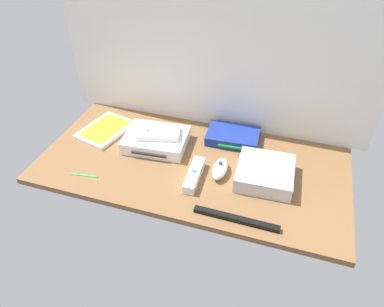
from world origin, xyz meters
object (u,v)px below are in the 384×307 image
Objects in this scene: network_router at (233,136)px; sensor_bar at (236,219)px; game_console at (156,140)px; remote_nunchuk at (220,169)px; stylus_pen at (84,175)px; mini_computer at (265,173)px; game_case at (105,130)px; remote_classic_pad at (158,133)px; remote_wand at (194,175)px.

network_router is 0.78× the size of sensor_bar.
sensor_bar is (33.72, -25.05, -1.50)cm from game_console.
remote_nunchuk is at bearing -93.35° from network_router.
network_router is 51.99cm from stylus_pen.
mini_computer is 60.02cm from game_case.
remote_classic_pad is at bearing 52.61° from stylus_pen.
remote_wand reaches higher than game_case.
mini_computer is 0.95× the size of network_router.
game_console is at bearing 178.62° from remote_classic_pad.
sensor_bar is (9.00, -17.36, -1.34)cm from remote_nunchuk.
mini_computer is 19.71cm from sensor_bar.
remote_classic_pad is at bearing -159.14° from network_router.
remote_nunchuk is at bearing 118.12° from sensor_bar.
network_router is (45.70, 8.96, 0.94)cm from game_case.
network_router is 26.34cm from remote_classic_pad.
remote_nunchuk is at bearing 30.69° from remote_wand.
remote_nunchuk is (45.66, -9.60, 1.28)cm from game_case.
game_console is 1.26× the size of mini_computer.
stylus_pen is (-15.78, -21.65, -1.85)cm from game_console.
remote_wand is 1.66× the size of stylus_pen.
game_case is 60.96cm from sensor_bar.
stylus_pen is at bearing -142.36° from remote_classic_pad.
network_router reaches higher than sensor_bar.
remote_classic_pad reaches higher than sensor_bar.
game_console is 38.98cm from mini_computer.
game_case is (-59.46, 7.95, -1.88)cm from mini_computer.
remote_wand is 21.31cm from remote_classic_pad.
mini_computer is at bearing -13.83° from game_console.
network_router is at bearing 70.16° from remote_wand.
remote_nunchuk is (24.71, -7.69, -0.16)cm from game_console.
remote_nunchuk is 25.27cm from remote_classic_pad.
remote_classic_pad is at bearing 170.54° from mini_computer.
remote_nunchuk is at bearing -22.20° from game_console.
remote_wand is 0.62× the size of sensor_bar.
network_router is (-13.75, 16.91, -0.94)cm from mini_computer.
remote_classic_pad is (-37.56, 6.26, 2.77)cm from mini_computer.
remote_classic_pad is at bearing 8.67° from game_console.
remote_wand is 8.45cm from remote_nunchuk.
mini_computer is 0.82× the size of game_case.
game_case is 46.68cm from remote_nunchuk.
game_case is 1.36× the size of remote_classic_pad.
stylus_pen is (-40.49, -13.97, -1.69)cm from remote_nunchuk.
stylus_pen is (-33.47, -9.30, -1.16)cm from remote_wand.
game_console is 21.59cm from remote_wand.
game_console is 1.40× the size of remote_classic_pad.
stylus_pen is (-40.53, -32.53, -1.35)cm from network_router.
remote_nunchuk is (-13.79, -1.65, -0.60)cm from mini_computer.
remote_classic_pad is (-23.77, 7.91, 3.37)cm from remote_nunchuk.
mini_computer is 1.96× the size of stylus_pen.
network_router is at bearing 9.12° from remote_classic_pad.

